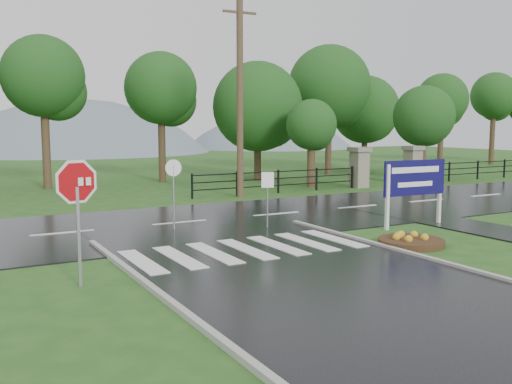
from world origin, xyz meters
TOP-DOWN VIEW (x-y plane):
  - ground at (0.00, 0.00)m, footprint 120.00×120.00m
  - main_road at (0.00, 10.00)m, footprint 90.00×8.00m
  - walkway at (8.50, 4.00)m, footprint 2.20×11.00m
  - crosswalk at (0.00, 5.00)m, footprint 6.50×2.80m
  - pillar_west at (13.00, 16.00)m, footprint 1.00×1.00m
  - pillar_east at (17.00, 16.00)m, footprint 1.00×1.00m
  - fence_west at (7.75, 16.00)m, footprint 9.58×0.08m
  - hills at (3.49, 65.00)m, footprint 102.00×48.00m
  - treeline at (1.00, 24.00)m, footprint 83.20×5.20m
  - stop_sign at (-4.79, 3.71)m, footprint 1.27×0.36m
  - estate_billboard at (6.79, 5.51)m, footprint 2.63×0.16m
  - flower_bed at (4.54, 3.31)m, footprint 1.90×1.90m
  - reg_sign_small at (2.22, 7.63)m, footprint 0.41×0.14m
  - reg_sign_round at (-0.64, 8.85)m, footprint 0.55×0.08m
  - utility_pole_east at (5.29, 15.50)m, footprint 1.68×0.31m
  - entrance_tree_left at (10.80, 17.50)m, footprint 2.81×2.81m
  - entrance_tree_right at (19.29, 17.50)m, footprint 3.80×3.80m

SIDE VIEW (x-z plane):
  - hills at x=3.49m, z-range -39.54..8.46m
  - ground at x=0.00m, z-range 0.00..0.00m
  - main_road at x=0.00m, z-range -0.02..0.02m
  - walkway at x=8.50m, z-range -0.02..0.02m
  - treeline at x=1.00m, z-range -5.00..5.00m
  - crosswalk at x=0.00m, z-range 0.05..0.07m
  - flower_bed at x=4.54m, z-range -0.05..0.33m
  - fence_west at x=7.75m, z-range 0.12..1.32m
  - pillar_west at x=13.00m, z-range 0.06..2.30m
  - pillar_east at x=17.00m, z-range 0.06..2.30m
  - reg_sign_small at x=2.22m, z-range 0.42..2.34m
  - reg_sign_round at x=-0.64m, z-range 0.30..2.66m
  - estate_billboard at x=6.79m, z-range 0.43..2.73m
  - stop_sign at x=-4.79m, z-range 0.56..3.50m
  - entrance_tree_left at x=10.80m, z-range 0.99..5.87m
  - entrance_tree_right at x=19.29m, z-range 1.02..6.92m
  - utility_pole_east at x=5.29m, z-range 0.08..9.49m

